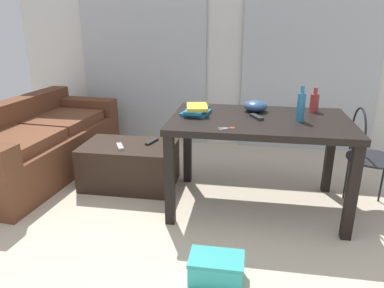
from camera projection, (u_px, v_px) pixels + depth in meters
The scene contains 16 objects.
ground_plane at pixel (203, 217), 2.84m from camera, with size 7.20×7.20×0.00m, color beige.
wall_back at pixel (225, 45), 4.21m from camera, with size 5.10×0.10×2.40m, color silver.
curtains at pixel (224, 64), 4.20m from camera, with size 3.48×0.03×2.00m.
couch at pixel (36, 145), 3.61m from camera, with size 1.01×1.96×0.71m.
coffee_table at pixel (130, 165), 3.35m from camera, with size 0.85×0.54×0.40m.
craft_table at pixel (259, 130), 2.81m from camera, with size 1.39×0.87×0.76m.
wire_chair at pixel (366, 149), 2.83m from camera, with size 0.41×0.41×0.85m.
bottle_near at pixel (301, 106), 2.66m from camera, with size 0.06×0.06×0.27m.
bottle_far at pixel (314, 102), 2.95m from camera, with size 0.07×0.07×0.20m.
bowl at pixel (256, 106), 2.97m from camera, with size 0.20×0.20×0.09m, color #2D4C7A.
book_stack at pixel (197, 110), 2.88m from camera, with size 0.24×0.31×0.07m.
tv_remote_on_table at pixel (257, 117), 2.77m from camera, with size 0.04×0.16×0.02m, color #232326.
scissors at pixel (228, 128), 2.52m from camera, with size 0.12×0.08×0.00m.
tv_remote_primary at pixel (152, 142), 3.33m from camera, with size 0.04×0.18×0.02m, color #232326.
tv_remote_secondary at pixel (120, 146), 3.20m from camera, with size 0.05×0.17×0.02m, color #B7B7B2.
shoebox at pixel (216, 268), 2.14m from camera, with size 0.33×0.21×0.16m.
Camera 1 is at (0.32, -1.37, 1.49)m, focal length 33.38 mm.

